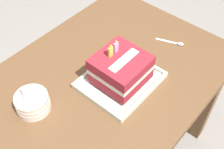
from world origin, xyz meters
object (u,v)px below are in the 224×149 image
foil_tray (120,81)px  serving_spoon_near_tray (176,43)px  bowl_stack (32,103)px  birthday_cake (121,69)px

foil_tray → serving_spoon_near_tray: (0.34, -0.05, -0.00)m
bowl_stack → serving_spoon_near_tray: bearing=-18.0°
bowl_stack → serving_spoon_near_tray: size_ratio=1.01×
foil_tray → birthday_cake: (-0.00, 0.00, 0.07)m
foil_tray → bowl_stack: bowl_stack is taller
bowl_stack → serving_spoon_near_tray: bowl_stack is taller
bowl_stack → foil_tray: bearing=-28.3°
foil_tray → serving_spoon_near_tray: bearing=-7.7°
foil_tray → bowl_stack: 0.35m
foil_tray → bowl_stack: (-0.30, 0.16, 0.03)m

